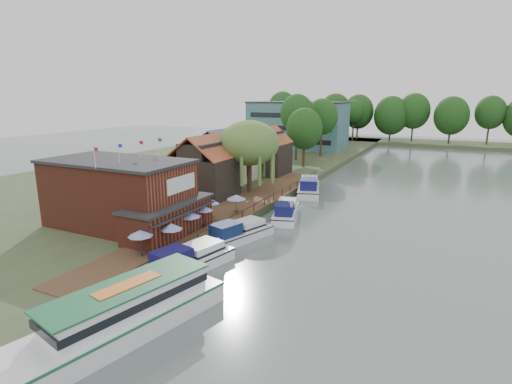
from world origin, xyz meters
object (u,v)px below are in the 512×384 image
at_px(pub, 133,195).
at_px(swan, 166,303).
at_px(cottage_a, 204,166).
at_px(cruiser_0, 189,257).
at_px(tour_boat, 119,312).
at_px(hotel_block, 297,125).
at_px(cottage_c, 267,150).
at_px(umbrella_2, 189,223).
at_px(umbrella_3, 204,216).
at_px(umbrella_4, 211,209).
at_px(cottage_b, 222,156).
at_px(cruiser_3, 309,185).
at_px(umbrella_1, 172,236).
at_px(cruiser_2, 286,209).
at_px(umbrella_0, 141,243).
at_px(umbrella_5, 236,204).
at_px(willow, 249,157).
at_px(cruiser_1, 239,230).

xyz_separation_m(pub, swan, (12.10, -10.20, -4.43)).
relative_size(cottage_a, cruiser_0, 0.85).
bearing_deg(tour_boat, hotel_block, 116.17).
bearing_deg(cottage_c, pub, -90.00).
height_order(pub, umbrella_2, pub).
bearing_deg(umbrella_3, tour_boat, -73.40).
bearing_deg(cruiser_0, umbrella_4, 125.51).
bearing_deg(cottage_c, umbrella_3, -77.95).
height_order(cottage_b, cruiser_3, cottage_b).
bearing_deg(umbrella_2, umbrella_1, -78.25).
height_order(cottage_a, cruiser_2, cottage_a).
xyz_separation_m(umbrella_2, umbrella_4, (-0.76, 5.19, 0.00)).
relative_size(umbrella_0, umbrella_1, 1.00).
relative_size(hotel_block, cottage_c, 2.99).
relative_size(cottage_c, umbrella_2, 3.52).
xyz_separation_m(cottage_b, umbrella_1, (11.29, -28.11, -2.96)).
bearing_deg(umbrella_2, umbrella_4, 98.35).
xyz_separation_m(pub, tour_boat, (11.80, -14.28, -3.02)).
bearing_deg(cruiser_3, hotel_block, 95.43).
bearing_deg(umbrella_2, cottage_b, 113.39).
height_order(pub, umbrella_5, pub).
height_order(umbrella_1, umbrella_3, same).
xyz_separation_m(willow, umbrella_2, (2.98, -19.22, -3.93)).
bearing_deg(cruiser_1, umbrella_1, -96.21).
distance_m(cottage_c, umbrella_0, 40.31).
bearing_deg(cottage_c, umbrella_1, -78.89).
relative_size(pub, cruiser_0, 1.99).
relative_size(cruiser_0, swan, 22.89).
relative_size(cruiser_0, cruiser_1, 1.07).
bearing_deg(cottage_a, tour_boat, -66.39).
height_order(cottage_a, umbrella_3, cottage_a).
bearing_deg(umbrella_5, willow, 109.33).
bearing_deg(cruiser_0, umbrella_0, -148.94).
height_order(umbrella_1, cruiser_2, umbrella_1).
bearing_deg(cottage_b, umbrella_3, -64.04).
relative_size(willow, cruiser_1, 1.10).
relative_size(cruiser_0, cruiser_3, 0.92).
distance_m(cruiser_3, tour_boat, 41.29).
xyz_separation_m(pub, cottage_b, (-4.00, 25.00, 0.60)).
xyz_separation_m(umbrella_2, umbrella_5, (0.87, 8.24, 0.00)).
xyz_separation_m(cottage_c, tour_boat, (11.80, -48.28, -3.62)).
xyz_separation_m(umbrella_3, tour_boat, (5.25, -17.63, -0.66)).
distance_m(umbrella_3, umbrella_5, 5.73).
height_order(cruiser_1, tour_boat, tour_boat).
height_order(cottage_b, willow, willow).
relative_size(pub, umbrella_4, 8.42).
bearing_deg(pub, cottage_b, 99.09).
xyz_separation_m(cottage_b, cottage_c, (4.00, 9.00, 0.00)).
height_order(cruiser_0, cruiser_3, cruiser_3).
height_order(cottage_c, cruiser_3, cottage_c).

